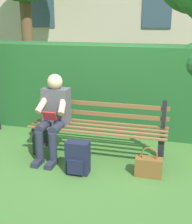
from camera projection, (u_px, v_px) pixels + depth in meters
name	position (u px, v px, depth m)	size (l,w,h in m)	color
ground	(98.00, 156.00, 4.49)	(60.00, 60.00, 0.00)	#3D6B2D
park_bench	(99.00, 127.00, 4.42)	(1.97, 0.52, 0.86)	black
person_seated	(53.00, 114.00, 4.37)	(0.44, 0.73, 1.19)	#4C4C51
hedge_backdrop	(96.00, 85.00, 5.45)	(5.82, 0.80, 1.61)	#1E5123
backpack	(78.00, 158.00, 3.95)	(0.30, 0.25, 0.44)	#191E33
handbag	(149.00, 166.00, 3.89)	(0.34, 0.15, 0.40)	brown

